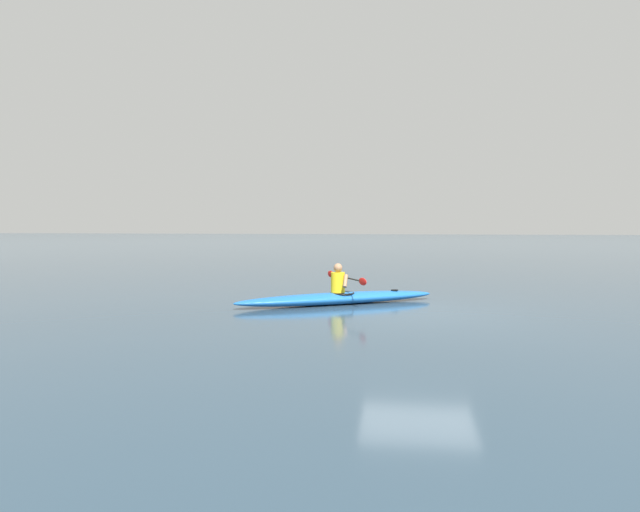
% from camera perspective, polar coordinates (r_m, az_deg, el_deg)
% --- Properties ---
extents(ground_plane, '(160.00, 160.00, 0.00)m').
position_cam_1_polar(ground_plane, '(12.22, 10.21, -5.79)').
color(ground_plane, '#283D4C').
extents(kayak, '(4.78, 3.03, 0.28)m').
position_cam_1_polar(kayak, '(13.20, 1.90, -4.41)').
color(kayak, '#1959A5').
rests_on(kayak, ground).
extents(kayaker, '(1.16, 2.06, 0.70)m').
position_cam_1_polar(kayaker, '(13.16, 1.98, -2.51)').
color(kayaker, yellow).
rests_on(kayaker, kayak).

